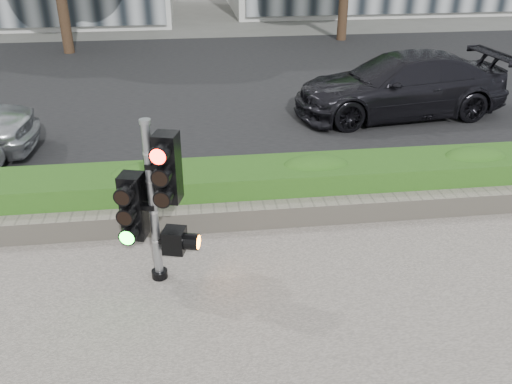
% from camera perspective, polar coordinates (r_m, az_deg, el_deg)
% --- Properties ---
extents(ground, '(120.00, 120.00, 0.00)m').
position_cam_1_polar(ground, '(6.71, -1.75, -12.12)').
color(ground, '#51514C').
rests_on(ground, ground).
extents(road, '(60.00, 13.00, 0.02)m').
position_cam_1_polar(road, '(15.77, -5.46, 11.30)').
color(road, black).
rests_on(road, ground).
extents(curb, '(60.00, 0.25, 0.12)m').
position_cam_1_polar(curb, '(9.33, -3.69, 0.36)').
color(curb, gray).
rests_on(curb, ground).
extents(stone_wall, '(12.00, 0.32, 0.34)m').
position_cam_1_polar(stone_wall, '(8.17, -3.10, -2.65)').
color(stone_wall, gray).
rests_on(stone_wall, sidewalk).
extents(hedge, '(12.00, 1.00, 0.68)m').
position_cam_1_polar(hedge, '(8.66, -3.47, 0.44)').
color(hedge, '#478F2C').
rests_on(hedge, sidewalk).
extents(traffic_signal, '(0.80, 0.65, 2.17)m').
position_cam_1_polar(traffic_signal, '(6.67, -10.56, -0.28)').
color(traffic_signal, black).
rests_on(traffic_signal, sidewalk).
extents(car_dark, '(5.11, 2.44, 1.44)m').
position_cam_1_polar(car_dark, '(13.29, 14.89, 10.82)').
color(car_dark, black).
rests_on(car_dark, road).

